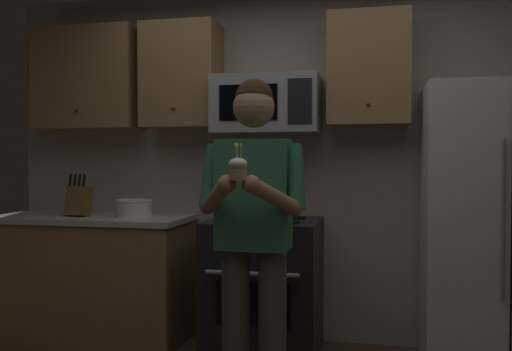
{
  "coord_description": "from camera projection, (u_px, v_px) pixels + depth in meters",
  "views": [
    {
      "loc": [
        0.62,
        -2.4,
        1.33
      ],
      "look_at": [
        -0.01,
        0.49,
        1.25
      ],
      "focal_mm": 39.32,
      "sensor_mm": 36.0,
      "label": 1
    }
  ],
  "objects": [
    {
      "name": "wall_back",
      "position": [
        294.0,
        164.0,
        4.18
      ],
      "size": [
        4.4,
        0.1,
        2.6
      ],
      "primitive_type": "cube",
      "color": "#B7AD99",
      "rests_on": "ground"
    },
    {
      "name": "oven_range",
      "position": [
        264.0,
        286.0,
        3.86
      ],
      "size": [
        0.76,
        0.7,
        0.93
      ],
      "color": "black",
      "rests_on": "ground"
    },
    {
      "name": "microwave",
      "position": [
        267.0,
        105.0,
        3.94
      ],
      "size": [
        0.74,
        0.41,
        0.4
      ],
      "color": "#9EA0A5"
    },
    {
      "name": "refrigerator",
      "position": [
        498.0,
        229.0,
        3.48
      ],
      "size": [
        0.9,
        0.75,
        1.8
      ],
      "color": "white",
      "rests_on": "ground"
    },
    {
      "name": "cabinet_row_upper",
      "position": [
        192.0,
        76.0,
        4.11
      ],
      "size": [
        2.78,
        0.36,
        0.76
      ],
      "color": "#9E7247"
    },
    {
      "name": "counter_left",
      "position": [
        93.0,
        277.0,
        4.16
      ],
      "size": [
        1.44,
        0.66,
        0.92
      ],
      "color": "#9E7247",
      "rests_on": "ground"
    },
    {
      "name": "knife_block",
      "position": [
        79.0,
        200.0,
        4.11
      ],
      "size": [
        0.16,
        0.15,
        0.32
      ],
      "color": "brown",
      "rests_on": "counter_left"
    },
    {
      "name": "bowl_large_white",
      "position": [
        134.0,
        208.0,
        4.07
      ],
      "size": [
        0.27,
        0.27,
        0.12
      ],
      "color": "white",
      "rests_on": "counter_left"
    },
    {
      "name": "person",
      "position": [
        253.0,
        224.0,
        2.95
      ],
      "size": [
        0.6,
        0.48,
        1.76
      ],
      "color": "#4C4742",
      "rests_on": "ground"
    },
    {
      "name": "cupcake",
      "position": [
        238.0,
        168.0,
        2.62
      ],
      "size": [
        0.09,
        0.09,
        0.17
      ],
      "color": "#A87F56"
    }
  ]
}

